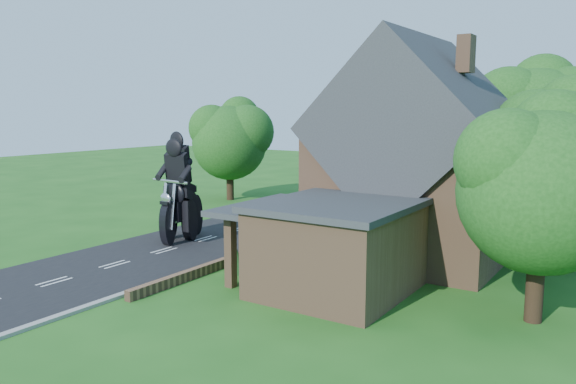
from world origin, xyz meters
The scene contains 19 objects.
ground centered at (0.00, 0.00, 0.00)m, with size 120.00×120.00×0.00m, color #1B4F16.
road centered at (0.00, 0.00, 0.01)m, with size 7.00×80.00×0.02m, color black.
kerb centered at (3.65, 0.00, 0.06)m, with size 0.30×80.00×0.12m, color gray.
garden_wall centered at (4.30, 5.00, 0.20)m, with size 0.30×22.00×0.40m, color brown.
house centered at (10.49, 6.00, 4.34)m, with size 9.54×8.64×10.24m.
annex centered at (9.87, -0.80, 1.77)m, with size 7.05×5.94×3.44m.
tree_annex_side centered at (17.13, 0.10, 4.69)m, with size 5.64×5.20×7.48m.
tree_house_right centered at (16.65, 8.62, 5.19)m, with size 6.51×6.00×8.40m.
tree_behind_house centered at (14.18, 16.14, 6.23)m, with size 7.81×7.20×10.08m.
tree_behind_left centered at (8.16, 17.13, 5.73)m, with size 6.94×6.40×9.16m.
tree_far_road centered at (-6.86, 14.11, 4.84)m, with size 6.08×5.60×7.84m.
shrub_a centered at (5.30, -1.00, 0.55)m, with size 0.90×0.90×1.10m, color #123B18.
shrub_b centered at (5.30, 1.50, 0.55)m, with size 0.90×0.90×1.10m, color #123B18.
shrub_c centered at (5.30, 4.00, 0.55)m, with size 0.90×0.90×1.10m, color #123B18.
shrub_d centered at (5.30, 9.00, 0.55)m, with size 0.90×0.90×1.10m, color #123B18.
shrub_e centered at (5.30, 11.50, 0.55)m, with size 0.90×0.90×1.10m, color #123B18.
shrub_f centered at (5.30, 14.00, 0.55)m, with size 0.90×0.90×1.10m, color #123B18.
motorcycle_lead centered at (-0.51, 1.56, 0.81)m, with size 0.44×1.73×1.61m, color black, non-canonical shape.
motorcycle_follow centered at (-1.43, 2.76, 0.85)m, with size 0.46×1.83×1.70m, color black, non-canonical shape.
Camera 1 is at (19.70, -18.95, 6.82)m, focal length 35.00 mm.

